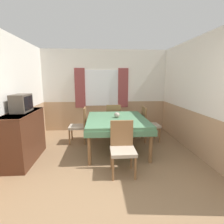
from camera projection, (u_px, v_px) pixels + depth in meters
name	position (u px, v px, depth m)	size (l,w,h in m)	color
ground_plane	(115.00, 214.00, 2.22)	(16.00, 16.00, 0.00)	#846647
wall_back	(105.00, 91.00, 5.69)	(4.35, 0.09, 2.60)	white
wall_left	(13.00, 97.00, 3.69)	(0.05, 4.17, 2.60)	white
wall_right	(195.00, 96.00, 3.96)	(0.05, 4.17, 2.60)	white
dining_table	(117.00, 122.00, 4.16)	(1.41, 1.74, 0.77)	#4C7A56
chair_head_near	(122.00, 146.00, 3.13)	(0.44, 0.44, 0.94)	brown
chair_left_far	(80.00, 124.00, 4.64)	(0.44, 0.44, 0.94)	brown
chair_head_window	(113.00, 119.00, 5.26)	(0.44, 0.44, 0.94)	brown
chair_right_far	(148.00, 123.00, 4.77)	(0.44, 0.44, 0.94)	brown
sideboard	(24.00, 136.00, 3.59)	(0.46, 1.27, 1.03)	#4C2819
tv	(21.00, 103.00, 3.52)	(0.29, 0.48, 0.36)	#51473D
vase	(117.00, 115.00, 4.18)	(0.14, 0.14, 0.14)	#A39989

